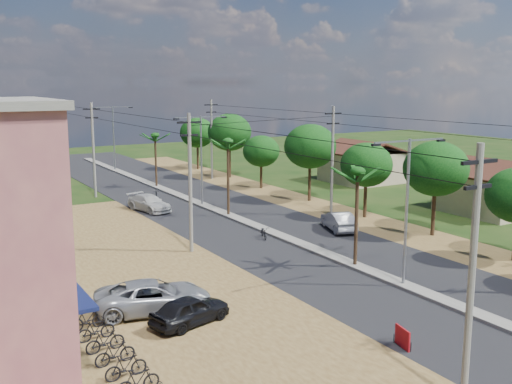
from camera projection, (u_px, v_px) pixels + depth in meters
ground at (403, 287)px, 32.30m from camera, size 160.00×160.00×0.00m
road at (260, 229)px, 44.98m from camera, size 12.00×110.00×0.04m
median at (240, 220)px, 47.51m from camera, size 1.00×90.00×0.18m
dirt_lot_west at (85, 291)px, 31.53m from camera, size 18.00×46.00×0.04m
dirt_shoulder_east at (348, 216)px, 49.25m from camera, size 5.00×90.00×0.03m
house_east_near at (494, 185)px, 50.37m from camera, size 7.60×7.50×4.60m
house_east_far at (362, 160)px, 66.10m from camera, size 7.60×7.50×4.60m
tree_east_c at (436, 169)px, 42.22m from camera, size 4.60×4.60×6.83m
tree_east_d at (366, 165)px, 48.08m from camera, size 4.20×4.20×6.13m
tree_east_e at (310, 146)px, 54.81m from camera, size 4.80×4.80×7.14m
tree_east_f at (261, 151)px, 61.59m from camera, size 3.80×3.80×5.52m
tree_east_g at (230, 132)px, 68.41m from camera, size 5.00×5.00×7.38m
tree_east_h at (197, 133)px, 75.14m from camera, size 4.40×4.40×6.52m
palm_median_near at (358, 176)px, 34.68m from camera, size 2.00×2.00×6.15m
palm_median_mid at (228, 145)px, 48.15m from camera, size 2.00×2.00×6.55m
palm_median_far at (155, 137)px, 61.79m from camera, size 2.00×2.00×5.85m
streetlight_near at (407, 200)px, 31.44m from camera, size 5.10×0.18×8.00m
streetlight_mid at (201, 153)px, 52.58m from camera, size 5.10×0.18×8.00m
streetlight_far at (113, 132)px, 73.72m from camera, size 5.10×0.18×8.00m
utility_pole_w_a at (472, 273)px, 19.47m from camera, size 1.60×0.24×9.00m
utility_pole_w_b at (190, 180)px, 38.07m from camera, size 1.60×0.24×9.00m
utility_pole_w_c at (93, 148)px, 56.68m from camera, size 1.60×0.24×9.00m
utility_pole_w_d at (46, 132)px, 74.44m from camera, size 1.60×0.24×9.00m
utility_pole_e_b at (332, 158)px, 48.74m from camera, size 1.60×0.24×9.00m
utility_pole_e_c at (212, 137)px, 67.34m from camera, size 1.60×0.24×9.00m
car_silver_mid at (339, 221)px, 44.37m from camera, size 2.82×4.55×1.42m
car_white_far at (149, 203)px, 51.10m from camera, size 2.93×5.00×1.36m
car_parked_silver at (153, 297)px, 28.54m from camera, size 5.98×3.87×1.53m
car_parked_dark at (190, 311)px, 27.11m from camera, size 4.18×2.55×1.33m
moto_rider_west_a at (264, 233)px, 42.14m from camera, size 1.09×1.73×0.86m
moto_rider_west_b at (156, 196)px, 55.30m from camera, size 1.03×1.81×1.05m
roadside_sign at (402, 338)px, 24.75m from camera, size 0.31×1.06×0.89m
parked_scooter_row at (126, 366)px, 22.17m from camera, size 1.69×10.99×1.00m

